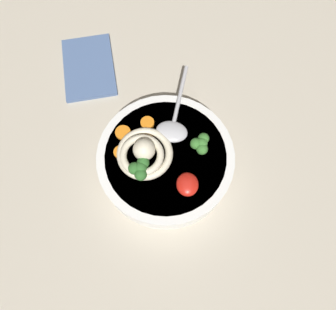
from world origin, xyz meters
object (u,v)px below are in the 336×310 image
at_px(soup_spoon, 174,125).
at_px(folded_napkin, 90,67).
at_px(noodle_pile, 145,153).
at_px(soup_bowl, 168,160).

bearing_deg(soup_spoon, folded_napkin, 59.01).
xyz_separation_m(noodle_pile, soup_spoon, (-0.06, 0.05, -0.01)).
height_order(noodle_pile, folded_napkin, noodle_pile).
relative_size(soup_bowl, folded_napkin, 1.53).
bearing_deg(soup_spoon, noodle_pile, 149.73).
height_order(noodle_pile, soup_spoon, noodle_pile).
bearing_deg(soup_bowl, soup_spoon, 166.82).
height_order(soup_bowl, folded_napkin, soup_bowl).
relative_size(soup_bowl, noodle_pile, 2.26).
distance_m(soup_bowl, noodle_pile, 0.06).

